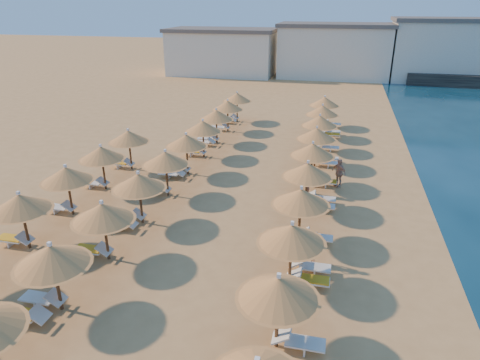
% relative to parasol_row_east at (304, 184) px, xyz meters
% --- Properties ---
extents(ground, '(220.00, 220.00, 0.00)m').
position_rel_parasol_row_east_xyz_m(ground, '(-3.55, -2.29, -2.15)').
color(ground, tan).
rests_on(ground, ground).
extents(hotel_blocks, '(46.79, 9.90, 8.10)m').
position_rel_parasol_row_east_xyz_m(hotel_blocks, '(0.69, 44.91, 1.55)').
color(hotel_blocks, silver).
rests_on(hotel_blocks, ground).
extents(parasol_row_east, '(2.62, 38.72, 2.72)m').
position_rel_parasol_row_east_xyz_m(parasol_row_east, '(0.00, 0.00, 0.00)').
color(parasol_row_east, brown).
rests_on(parasol_row_east, ground).
extents(parasol_row_west, '(2.62, 38.72, 2.72)m').
position_rel_parasol_row_east_xyz_m(parasol_row_west, '(-7.64, 0.00, 0.00)').
color(parasol_row_west, brown).
rests_on(parasol_row_west, ground).
extents(parasol_row_inland, '(2.62, 19.03, 2.72)m').
position_rel_parasol_row_east_xyz_m(parasol_row_inland, '(-11.48, -3.28, 0.00)').
color(parasol_row_inland, brown).
rests_on(parasol_row_inland, ground).
extents(loungers, '(14.53, 36.70, 0.66)m').
position_rel_parasol_row_east_xyz_m(loungers, '(-5.06, -0.64, -1.81)').
color(loungers, white).
rests_on(loungers, ground).
extents(beachgoer_c, '(1.02, 0.97, 1.70)m').
position_rel_parasol_row_east_xyz_m(beachgoer_c, '(1.58, 5.19, -1.31)').
color(beachgoer_c, tan).
rests_on(beachgoer_c, ground).
extents(beachgoer_b, '(0.88, 1.03, 1.85)m').
position_rel_parasol_row_east_xyz_m(beachgoer_b, '(-0.21, 3.49, -1.23)').
color(beachgoer_b, tan).
rests_on(beachgoer_b, ground).
extents(beachgoer_a, '(0.51, 0.64, 1.53)m').
position_rel_parasol_row_east_xyz_m(beachgoer_a, '(0.73, -3.36, -1.39)').
color(beachgoer_a, tan).
rests_on(beachgoer_a, ground).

